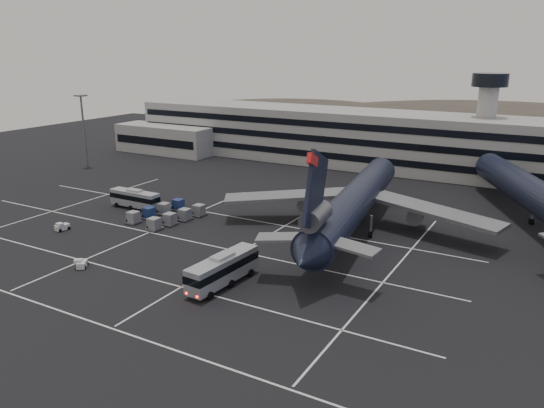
# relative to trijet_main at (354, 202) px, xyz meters

# --- Properties ---
(ground) EXTENTS (260.00, 260.00, 0.00)m
(ground) POSITION_rel_trijet_main_xyz_m (-23.38, -20.73, -5.25)
(ground) COLOR black
(ground) RESTS_ON ground
(lane_markings) EXTENTS (90.00, 55.62, 0.01)m
(lane_markings) POSITION_rel_trijet_main_xyz_m (-22.44, -20.00, -5.24)
(lane_markings) COLOR silver
(lane_markings) RESTS_ON ground
(terminal) EXTENTS (125.00, 26.00, 24.00)m
(terminal) POSITION_rel_trijet_main_xyz_m (-26.33, 50.42, 1.68)
(terminal) COLOR gray
(terminal) RESTS_ON ground
(hills) EXTENTS (352.00, 180.00, 44.00)m
(hills) POSITION_rel_trijet_main_xyz_m (-5.39, 149.27, -17.32)
(hills) COLOR #38332B
(hills) RESTS_ON ground
(lightpole_left) EXTENTS (2.40, 2.40, 18.28)m
(lightpole_left) POSITION_rel_trijet_main_xyz_m (-78.38, 14.27, 6.57)
(lightpole_left) COLOR slate
(lightpole_left) RESTS_ON ground
(trijet_main) EXTENTS (46.97, 57.62, 18.08)m
(trijet_main) POSITION_rel_trijet_main_xyz_m (0.00, 0.00, 0.00)
(trijet_main) COLOR black
(trijet_main) RESTS_ON ground
(trijet_far) EXTENTS (32.31, 54.03, 18.08)m
(trijet_far) POSITION_rel_trijet_main_xyz_m (25.86, 18.21, 0.18)
(trijet_far) COLOR black
(trijet_far) RESTS_ON ground
(bus_near) EXTENTS (3.76, 12.09, 4.20)m
(bus_near) POSITION_rel_trijet_main_xyz_m (-7.10, -27.56, -2.95)
(bus_near) COLOR #A0A3A9
(bus_near) RESTS_ON ground
(bus_far) EXTENTS (10.71, 2.84, 3.77)m
(bus_far) POSITION_rel_trijet_main_xyz_m (-41.10, -7.60, -3.19)
(bus_far) COLOR #A0A3A9
(bus_far) RESTS_ON ground
(tug_a) EXTENTS (1.59, 2.35, 1.41)m
(tug_a) POSITION_rel_trijet_main_xyz_m (-42.81, -23.17, -4.62)
(tug_a) COLOR silver
(tug_a) RESTS_ON ground
(tug_b) EXTENTS (2.15, 2.36, 1.30)m
(tug_b) POSITION_rel_trijet_main_xyz_m (-27.36, -32.59, -4.67)
(tug_b) COLOR silver
(tug_b) RESTS_ON ground
(uld_cluster) EXTENTS (9.92, 13.90, 2.10)m
(uld_cluster) POSITION_rel_trijet_main_xyz_m (-31.39, -9.88, -4.22)
(uld_cluster) COLOR #2D2D30
(uld_cluster) RESTS_ON ground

